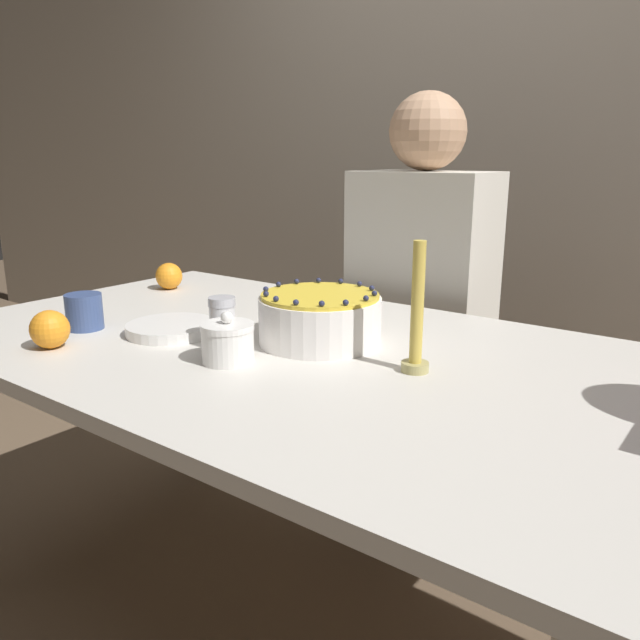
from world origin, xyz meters
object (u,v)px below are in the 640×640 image
(sugar_shaker, at_px, (223,323))
(candle, at_px, (417,321))
(sugar_bowl, at_px, (228,342))
(cake, at_px, (320,318))
(person_man_blue_shirt, at_px, (419,339))

(sugar_shaker, xyz_separation_m, candle, (0.39, 0.11, 0.04))
(sugar_bowl, height_order, sugar_shaker, sugar_shaker)
(sugar_shaker, bearing_deg, candle, 15.92)
(cake, xyz_separation_m, sugar_bowl, (-0.06, -0.21, -0.01))
(sugar_shaker, relative_size, candle, 0.44)
(sugar_bowl, relative_size, person_man_blue_shirt, 0.08)
(cake, distance_m, sugar_shaker, 0.21)
(candle, bearing_deg, sugar_shaker, -164.08)
(cake, xyz_separation_m, person_man_blue_shirt, (-0.08, 0.62, -0.21))
(sugar_shaker, relative_size, person_man_blue_shirt, 0.08)
(cake, distance_m, person_man_blue_shirt, 0.66)
(cake, bearing_deg, sugar_shaker, -131.41)
(sugar_bowl, xyz_separation_m, sugar_shaker, (-0.07, 0.06, 0.02))
(person_man_blue_shirt, bearing_deg, candle, 117.06)
(person_man_blue_shirt, bearing_deg, sugar_shaker, 86.07)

